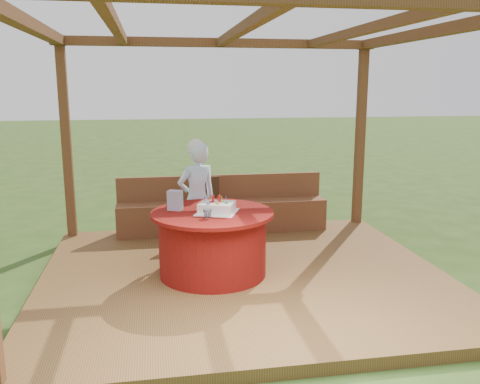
% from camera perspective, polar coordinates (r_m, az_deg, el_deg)
% --- Properties ---
extents(ground, '(60.00, 60.00, 0.00)m').
position_cam_1_polar(ground, '(5.87, 0.43, -10.09)').
color(ground, '#2B4717').
rests_on(ground, ground).
extents(deck, '(4.50, 4.00, 0.12)m').
position_cam_1_polar(deck, '(5.85, 0.43, -9.55)').
color(deck, brown).
rests_on(deck, ground).
extents(pergola, '(4.50, 4.00, 2.72)m').
position_cam_1_polar(pergola, '(5.46, 0.47, 14.08)').
color(pergola, brown).
rests_on(pergola, deck).
extents(bench, '(3.00, 0.42, 0.80)m').
position_cam_1_polar(bench, '(7.37, -1.97, -2.39)').
color(bench, brown).
rests_on(bench, deck).
extents(table, '(1.35, 1.35, 0.72)m').
position_cam_1_polar(table, '(5.67, -3.09, -5.70)').
color(table, maroon).
rests_on(table, deck).
extents(chair, '(0.43, 0.43, 0.85)m').
position_cam_1_polar(chair, '(6.96, -3.77, -1.60)').
color(chair, '#361F11').
rests_on(chair, deck).
extents(elderly_woman, '(0.60, 0.50, 1.45)m').
position_cam_1_polar(elderly_woman, '(6.29, -4.86, -0.59)').
color(elderly_woman, '#AAD4FD').
rests_on(elderly_woman, deck).
extents(birthday_cake, '(0.54, 0.54, 0.19)m').
position_cam_1_polar(birthday_cake, '(5.52, -2.62, -1.74)').
color(birthday_cake, white).
rests_on(birthday_cake, table).
extents(gift_bag, '(0.18, 0.15, 0.22)m').
position_cam_1_polar(gift_bag, '(5.66, -7.30, -0.93)').
color(gift_bag, '#CB83B3').
rests_on(gift_bag, table).
extents(drinking_glass, '(0.12, 0.12, 0.09)m').
position_cam_1_polar(drinking_glass, '(5.30, -3.66, -2.46)').
color(drinking_glass, white).
rests_on(drinking_glass, table).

